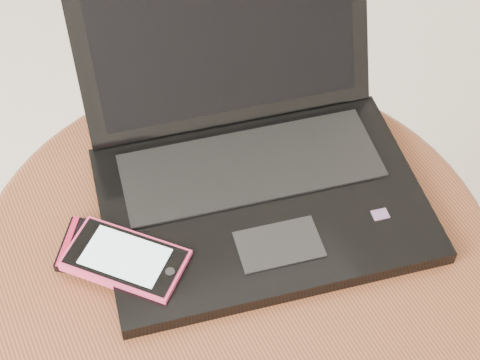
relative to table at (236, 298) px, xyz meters
name	(u,v)px	position (x,y,z in m)	size (l,w,h in m)	color
table	(236,298)	(0.00, 0.00, 0.00)	(0.58, 0.58, 0.46)	#5C2C16
laptop	(251,154)	(0.06, 0.09, 0.14)	(0.41, 0.40, 0.22)	black
phone_black	(119,251)	(-0.11, 0.05, 0.10)	(0.14, 0.13, 0.01)	black
phone_pink	(126,260)	(-0.11, 0.03, 0.12)	(0.13, 0.14, 0.02)	#DD3766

